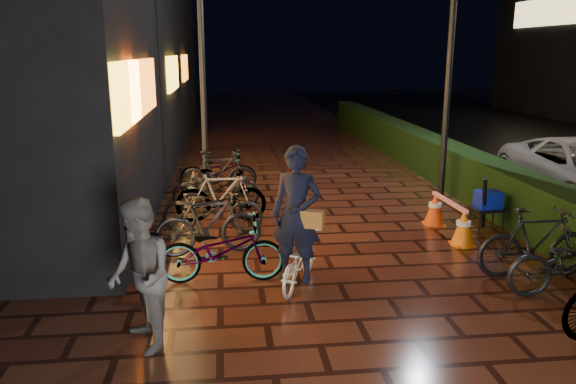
{
  "coord_description": "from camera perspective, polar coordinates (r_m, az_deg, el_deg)",
  "views": [
    {
      "loc": [
        -2.11,
        -6.67,
        3.19
      ],
      "look_at": [
        -1.17,
        1.55,
        1.1
      ],
      "focal_mm": 35.0,
      "sensor_mm": 36.0,
      "label": 1
    }
  ],
  "objects": [
    {
      "name": "ground",
      "position": [
        7.68,
        10.23,
        -10.58
      ],
      "size": [
        80.0,
        80.0,
        0.0
      ],
      "primitive_type": "plane",
      "color": "#381911",
      "rests_on": "ground"
    },
    {
      "name": "hedge",
      "position": [
        15.86,
        13.58,
        4.01
      ],
      "size": [
        0.7,
        20.0,
        1.0
      ],
      "primitive_type": "cube",
      "color": "black",
      "rests_on": "ground"
    },
    {
      "name": "bystander_person",
      "position": [
        6.26,
        -14.85,
        -8.24
      ],
      "size": [
        0.91,
        1.01,
        1.7
      ],
      "primitive_type": "imported",
      "rotation": [
        0.0,
        0.0,
        -1.18
      ],
      "color": "#5A5A5D",
      "rests_on": "ground"
    },
    {
      "name": "lamp_post_hedge",
      "position": [
        12.59,
        16.07,
        12.06
      ],
      "size": [
        0.49,
        0.14,
        5.16
      ],
      "color": "black",
      "rests_on": "ground"
    },
    {
      "name": "lamp_post_sf",
      "position": [
        12.76,
        -8.67,
        11.89
      ],
      "size": [
        0.47,
        0.2,
        4.94
      ],
      "color": "black",
      "rests_on": "ground"
    },
    {
      "name": "cyclist",
      "position": [
        7.65,
        0.96,
        -4.51
      ],
      "size": [
        1.01,
        1.46,
        1.98
      ],
      "color": "silver",
      "rests_on": "ground"
    },
    {
      "name": "traffic_barrier",
      "position": [
        10.37,
        15.97,
        -2.48
      ],
      "size": [
        0.45,
        1.57,
        0.63
      ],
      "color": "orange",
      "rests_on": "ground"
    },
    {
      "name": "cart_assembly",
      "position": [
        10.71,
        19.62,
        -0.95
      ],
      "size": [
        0.58,
        0.6,
        1.07
      ],
      "color": "black",
      "rests_on": "ground"
    },
    {
      "name": "parked_bikes_storefront",
      "position": [
        10.72,
        -7.26,
        -0.54
      ],
      "size": [
        1.99,
        6.0,
        1.04
      ],
      "color": "black",
      "rests_on": "ground"
    },
    {
      "name": "parked_bikes_hedge",
      "position": [
        8.22,
        27.18,
        -6.54
      ],
      "size": [
        1.91,
        2.39,
        1.04
      ],
      "color": "black",
      "rests_on": "ground"
    }
  ]
}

